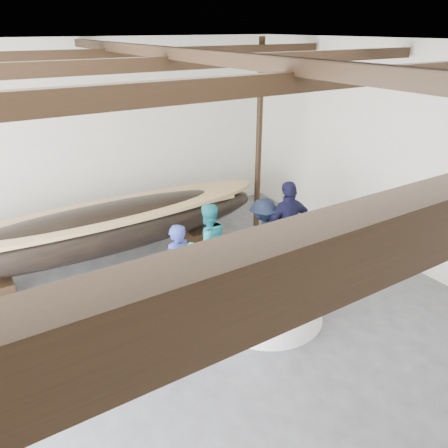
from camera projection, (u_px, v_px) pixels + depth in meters
floor at (231, 378)px, 6.40m from camera, size 10.00×12.00×0.01m
wall_back at (90, 142)px, 10.08m from camera, size 10.00×0.02×4.50m
ceiling at (234, 47)px, 4.53m from camera, size 10.00×12.00×0.01m
pavilion_structure at (200, 89)px, 5.30m from camera, size 9.80×11.76×4.50m
longboat_display at (104, 229)px, 9.03m from camera, size 7.31×1.46×1.37m
banquet_table at (267, 293)px, 7.65m from camera, size 2.00×2.00×0.86m
tabletop_items at (260, 262)px, 7.49m from camera, size 1.93×1.12×0.40m
guest_woman_blue at (177, 267)px, 7.69m from camera, size 0.67×0.52×1.65m
guest_woman_teal at (208, 245)px, 8.43m from camera, size 0.88×0.72×1.69m
guest_man_left at (263, 236)px, 8.91m from camera, size 1.15×0.86×1.59m
guest_man_right at (288, 227)px, 8.86m from camera, size 1.20×0.63×1.95m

